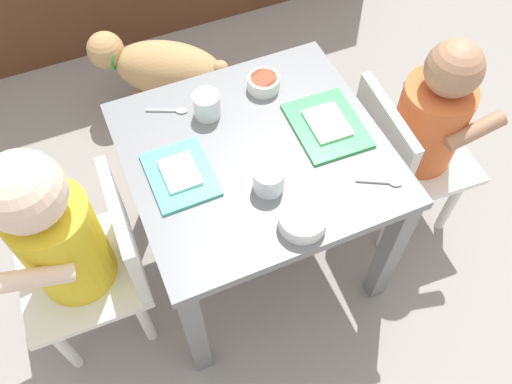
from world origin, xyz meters
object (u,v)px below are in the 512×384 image
Objects in this scene: dog at (161,68)px; veggie_bowl_near at (264,82)px; seated_child_left at (63,238)px; water_cup_left at (207,106)px; spoon_by_left_tray at (171,110)px; spoon_by_right_tray at (384,182)px; veggie_bowl_far at (303,220)px; dining_table at (256,173)px; food_tray_right at (327,125)px; water_cup_right at (269,180)px; food_tray_left at (180,174)px; seated_child_right at (425,124)px.

veggie_bowl_near is (0.16, -0.46, 0.29)m from dog.
veggie_bowl_near is at bearing -71.26° from dog.
seated_child_left is 0.43m from water_cup_left.
spoon_by_left_tray is (0.31, 0.21, 0.05)m from seated_child_left.
spoon_by_right_tray is at bearing -13.98° from seated_child_left.
spoon_by_left_tray is at bearing 110.19° from veggie_bowl_far.
dining_table is 0.20m from food_tray_right.
water_cup_right is at bearing -111.62° from veggie_bowl_near.
water_cup_left is 0.65× the size of veggie_bowl_far.
food_tray_left is 0.29m from veggie_bowl_far.
veggie_bowl_near is at bearing 116.36° from food_tray_right.
veggie_bowl_far is at bearing -69.81° from spoon_by_left_tray.
seated_child_left reaches higher than seated_child_right.
dining_table is 3.36× the size of food_tray_left.
food_tray_left is 1.79× the size of spoon_by_left_tray.
seated_child_right is 9.64× the size of water_cup_right.
veggie_bowl_far is at bearing -87.39° from dining_table.
water_cup_right is 0.72× the size of spoon_by_right_tray.
spoon_by_left_tray is (-0.23, 0.02, -0.02)m from veggie_bowl_near.
food_tray_left reaches higher than dining_table.
veggie_bowl_near is at bearing 108.79° from spoon_by_right_tray.
dining_table is 0.45m from seated_child_right.
seated_child_right is 0.55m from water_cup_left.
veggie_bowl_far reaches higher than dining_table.
food_tray_left is at bearing 154.16° from spoon_by_right_tray.
food_tray_right is at bearing 0.17° from dining_table.
spoon_by_left_tray is at bearing 159.23° from seated_child_right.
water_cup_right is (-0.02, -0.10, 0.11)m from dining_table.
dog is 0.92m from spoon_by_right_tray.
water_cup_left is at bearing 23.53° from seated_child_left.
food_tray_right is (0.24, -0.64, 0.28)m from dog.
water_cup_left is at bearing 129.66° from spoon_by_right_tray.
dining_table is 0.20m from food_tray_left.
seated_child_right is at bearing -7.57° from food_tray_right.
water_cup_right reaches higher than spoon_by_left_tray.
water_cup_right reaches higher than veggie_bowl_near.
veggie_bowl_far reaches higher than food_tray_left.
spoon_by_right_tray is at bearing -20.86° from water_cup_right.
seated_child_right is 3.77× the size of food_tray_left.
spoon_by_left_tray reaches higher than dog.
spoon_by_right_tray is at bearing -71.21° from veggie_bowl_near.
dining_table is at bearing 175.49° from seated_child_right.
seated_child_left reaches higher than food_tray_left.
dining_table is 0.22m from veggie_bowl_near.
water_cup_right is (0.44, -0.08, 0.07)m from seated_child_left.
dog is (0.39, 0.66, -0.23)m from seated_child_left.
dog is at bearing 108.76° from spoon_by_right_tray.
water_cup_left reaches higher than dining_table.
dining_table is at bearing 81.61° from water_cup_right.
food_tray_right is at bearing 172.43° from seated_child_right.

